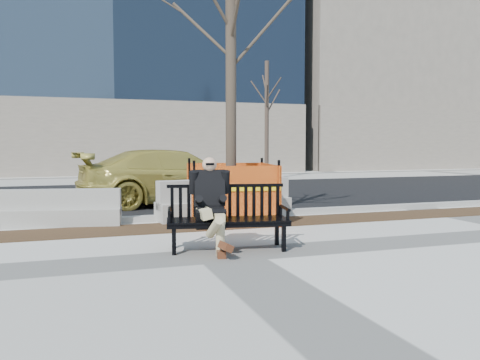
{
  "coord_description": "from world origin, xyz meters",
  "views": [
    {
      "loc": [
        -2.09,
        -6.84,
        1.61
      ],
      "look_at": [
        0.52,
        0.93,
        1.03
      ],
      "focal_mm": 36.97,
      "sensor_mm": 36.0,
      "label": 1
    }
  ],
  "objects_px": {
    "sedan": "(174,204)",
    "jersey_barrier_left": "(54,226)",
    "seated_man": "(210,250)",
    "bench": "(228,250)",
    "tree_fence": "(231,222)",
    "jersey_barrier_right": "(225,218)"
  },
  "relations": [
    {
      "from": "sedan",
      "to": "jersey_barrier_left",
      "type": "xyz_separation_m",
      "value": [
        -2.98,
        -2.9,
        0.0
      ]
    },
    {
      "from": "seated_man",
      "to": "bench",
      "type": "bearing_deg",
      "value": -10.73
    },
    {
      "from": "seated_man",
      "to": "jersey_barrier_left",
      "type": "xyz_separation_m",
      "value": [
        -2.37,
        3.09,
        0.0
      ]
    },
    {
      "from": "bench",
      "to": "tree_fence",
      "type": "distance_m",
      "value": 2.77
    },
    {
      "from": "bench",
      "to": "sedan",
      "type": "distance_m",
      "value": 6.11
    },
    {
      "from": "tree_fence",
      "to": "jersey_barrier_left",
      "type": "height_order",
      "value": "tree_fence"
    },
    {
      "from": "seated_man",
      "to": "jersey_barrier_left",
      "type": "height_order",
      "value": "seated_man"
    },
    {
      "from": "seated_man",
      "to": "tree_fence",
      "type": "bearing_deg",
      "value": 76.39
    },
    {
      "from": "bench",
      "to": "tree_fence",
      "type": "height_order",
      "value": "tree_fence"
    },
    {
      "from": "bench",
      "to": "sedan",
      "type": "relative_size",
      "value": 0.37
    },
    {
      "from": "sedan",
      "to": "jersey_barrier_left",
      "type": "relative_size",
      "value": 1.97
    },
    {
      "from": "tree_fence",
      "to": "jersey_barrier_left",
      "type": "xyz_separation_m",
      "value": [
        -3.51,
        0.56,
        0.0
      ]
    },
    {
      "from": "sedan",
      "to": "jersey_barrier_right",
      "type": "relative_size",
      "value": 1.68
    },
    {
      "from": "bench",
      "to": "jersey_barrier_right",
      "type": "bearing_deg",
      "value": 84.34
    },
    {
      "from": "seated_man",
      "to": "jersey_barrier_right",
      "type": "height_order",
      "value": "seated_man"
    },
    {
      "from": "jersey_barrier_right",
      "to": "seated_man",
      "type": "bearing_deg",
      "value": -119.01
    },
    {
      "from": "seated_man",
      "to": "tree_fence",
      "type": "xyz_separation_m",
      "value": [
        1.14,
        2.53,
        0.0
      ]
    },
    {
      "from": "seated_man",
      "to": "sedan",
      "type": "xyz_separation_m",
      "value": [
        0.61,
        6.0,
        0.0
      ]
    },
    {
      "from": "tree_fence",
      "to": "sedan",
      "type": "xyz_separation_m",
      "value": [
        -0.53,
        3.47,
        0.0
      ]
    },
    {
      "from": "jersey_barrier_left",
      "to": "jersey_barrier_right",
      "type": "relative_size",
      "value": 0.85
    },
    {
      "from": "bench",
      "to": "seated_man",
      "type": "distance_m",
      "value": 0.27
    },
    {
      "from": "bench",
      "to": "tree_fence",
      "type": "xyz_separation_m",
      "value": [
        0.89,
        2.63,
        0.0
      ]
    }
  ]
}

